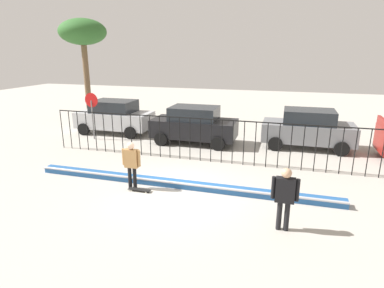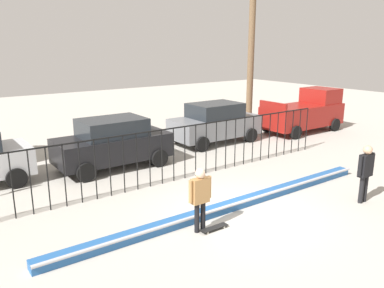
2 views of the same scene
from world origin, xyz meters
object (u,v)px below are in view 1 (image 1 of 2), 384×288
(camera_operator, at_px, (285,194))
(palm_tree_short, at_px, (83,34))
(parked_car_silver, at_px, (115,116))
(parked_car_black, at_px, (194,125))
(stop_sign, at_px, (92,110))
(skateboard, at_px, (139,190))
(parked_car_gray, at_px, (308,129))
(skateboarder, at_px, (131,161))

(camera_operator, bearing_deg, palm_tree_short, -24.43)
(parked_car_silver, xyz_separation_m, parked_car_black, (5.00, -0.76, 0.00))
(parked_car_black, relative_size, stop_sign, 1.72)
(skateboard, distance_m, parked_car_black, 6.38)
(parked_car_gray, height_order, palm_tree_short, palm_tree_short)
(palm_tree_short, bearing_deg, camera_operator, -39.28)
(parked_car_silver, distance_m, stop_sign, 1.72)
(skateboard, distance_m, parked_car_silver, 8.63)
(skateboard, height_order, camera_operator, camera_operator)
(parked_car_silver, height_order, palm_tree_short, palm_tree_short)
(skateboard, bearing_deg, camera_operator, 3.16)
(parked_car_silver, bearing_deg, parked_car_gray, 1.22)
(parked_car_black, relative_size, parked_car_gray, 1.00)
(camera_operator, distance_m, parked_car_black, 8.79)
(skateboarder, xyz_separation_m, palm_tree_short, (-7.59, 9.02, 4.60))
(skateboarder, xyz_separation_m, parked_car_silver, (-4.53, 6.90, -0.03))
(parked_car_gray, relative_size, palm_tree_short, 0.66)
(skateboarder, relative_size, camera_operator, 0.95)
(skateboard, relative_size, parked_car_silver, 0.19)
(skateboarder, bearing_deg, camera_operator, -23.92)
(camera_operator, height_order, parked_car_silver, parked_car_silver)
(parked_car_black, relative_size, palm_tree_short, 0.66)
(parked_car_black, height_order, palm_tree_short, palm_tree_short)
(parked_car_gray, xyz_separation_m, palm_tree_short, (-13.61, 2.13, 4.63))
(parked_car_black, bearing_deg, parked_car_silver, 174.57)
(skateboarder, distance_m, stop_sign, 7.32)
(skateboarder, height_order, parked_car_silver, parked_car_silver)
(parked_car_silver, relative_size, parked_car_gray, 1.00)
(parked_car_black, distance_m, stop_sign, 5.51)
(skateboard, height_order, parked_car_gray, parked_car_gray)
(parked_car_black, bearing_deg, camera_operator, -55.19)
(skateboard, distance_m, palm_tree_short, 13.34)
(skateboarder, height_order, palm_tree_short, palm_tree_short)
(skateboard, bearing_deg, skateboarder, 170.58)
(skateboarder, relative_size, parked_car_gray, 0.39)
(camera_operator, distance_m, parked_car_gray, 8.29)
(palm_tree_short, bearing_deg, stop_sign, -54.27)
(parked_car_gray, bearing_deg, palm_tree_short, 167.16)
(camera_operator, xyz_separation_m, stop_sign, (-10.03, 6.70, 0.56))
(parked_car_silver, bearing_deg, stop_sign, -103.87)
(parked_car_black, xyz_separation_m, stop_sign, (-5.42, -0.79, 0.64))
(camera_operator, bearing_deg, parked_car_black, -43.50)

